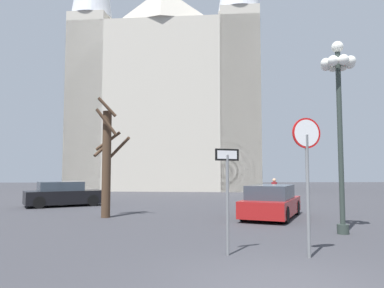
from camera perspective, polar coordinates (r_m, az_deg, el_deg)
ground_plane at (r=6.75m, az=14.05°, el=-20.92°), size 120.00×120.00×0.00m
cathedral at (r=42.00m, az=-3.59°, el=7.48°), size 21.20×15.84×34.29m
stop_sign at (r=8.80m, az=17.50°, el=-2.54°), size 0.70×0.17×3.18m
one_way_arrow_sign at (r=8.71m, az=5.53°, el=-6.67°), size 0.60×0.27×2.48m
street_lamp at (r=12.74m, az=21.92°, el=7.28°), size 1.13×1.13×6.16m
bare_tree at (r=16.10m, az=-13.12°, el=-2.39°), size 1.60×1.52×5.09m
parked_car_near_red at (r=15.96m, az=12.25°, el=-8.87°), size 3.57×4.78×1.38m
parked_car_far_black at (r=22.05m, az=-19.44°, el=-7.42°), size 4.53×3.53×1.38m
pedestrian_walking at (r=21.16m, az=12.72°, el=-6.94°), size 0.32×0.32×1.56m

